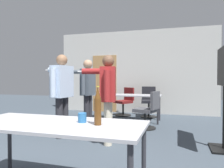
# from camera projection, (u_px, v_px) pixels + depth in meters

# --- Properties ---
(back_wall) EXTENTS (5.53, 0.12, 2.89)m
(back_wall) POSITION_uv_depth(u_px,v_px,m) (134.00, 72.00, 7.69)
(back_wall) COLOR beige
(back_wall) RESTS_ON ground_plane
(conference_table_near) EXTENTS (1.87, 0.82, 0.75)m
(conference_table_near) POSITION_uv_depth(u_px,v_px,m) (54.00, 129.00, 2.25)
(conference_table_near) COLOR #A8A8AD
(conference_table_near) RESTS_ON ground_plane
(conference_table_far) EXTENTS (2.05, 0.70, 0.75)m
(conference_table_far) POSITION_uv_depth(u_px,v_px,m) (125.00, 97.00, 6.26)
(conference_table_far) COLOR #A8A8AD
(conference_table_far) RESTS_ON ground_plane
(person_right_polo) EXTENTS (0.87, 0.69, 1.64)m
(person_right_polo) POSITION_uv_depth(u_px,v_px,m) (107.00, 91.00, 4.01)
(person_right_polo) COLOR beige
(person_right_polo) RESTS_ON ground_plane
(person_center_tall) EXTENTS (0.75, 0.64, 1.66)m
(person_center_tall) POSITION_uv_depth(u_px,v_px,m) (87.00, 87.00, 5.30)
(person_center_tall) COLOR #28282D
(person_center_tall) RESTS_ON ground_plane
(person_left_plaid) EXTENTS (0.77, 0.75, 1.70)m
(person_left_plaid) POSITION_uv_depth(u_px,v_px,m) (61.00, 88.00, 4.48)
(person_left_plaid) COLOR #28282D
(person_left_plaid) RESTS_ON ground_plane
(office_chair_far_right) EXTENTS (0.63, 0.58, 0.90)m
(office_chair_far_right) POSITION_uv_depth(u_px,v_px,m) (148.00, 112.00, 5.21)
(office_chair_far_right) COLOR black
(office_chair_far_right) RESTS_ON ground_plane
(office_chair_mid_tucked) EXTENTS (0.52, 0.58, 0.95)m
(office_chair_mid_tucked) POSITION_uv_depth(u_px,v_px,m) (149.00, 103.00, 6.87)
(office_chair_mid_tucked) COLOR black
(office_chair_mid_tucked) RESTS_ON ground_plane
(office_chair_near_pushed) EXTENTS (0.67, 0.68, 0.91)m
(office_chair_near_pushed) POSITION_uv_depth(u_px,v_px,m) (125.00, 103.00, 7.15)
(office_chair_near_pushed) COLOR black
(office_chair_near_pushed) RESTS_ON ground_plane
(beer_bottle) EXTENTS (0.07, 0.07, 0.38)m
(beer_bottle) POSITION_uv_depth(u_px,v_px,m) (98.00, 107.00, 2.14)
(beer_bottle) COLOR #563314
(beer_bottle) RESTS_ON conference_table_near
(drink_cup) EXTENTS (0.09, 0.09, 0.10)m
(drink_cup) POSITION_uv_depth(u_px,v_px,m) (82.00, 118.00, 2.27)
(drink_cup) COLOR #2866A3
(drink_cup) RESTS_ON conference_table_near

